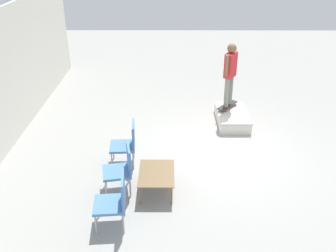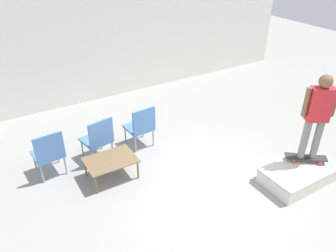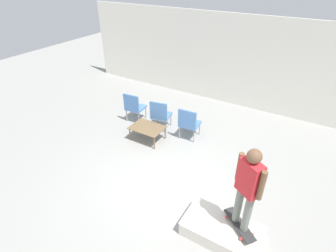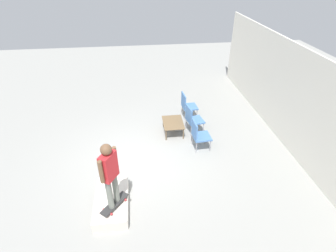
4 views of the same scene
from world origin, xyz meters
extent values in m
plane|color=gray|center=(0.00, 0.00, 0.00)|extent=(24.00, 24.00, 0.00)
cube|color=white|center=(0.00, 4.71, 1.50)|extent=(12.00, 0.06, 3.00)
cube|color=silver|center=(1.58, -0.58, 0.14)|extent=(1.40, 0.77, 0.28)
cylinder|color=#B7B7BC|center=(0.88, -0.58, 0.28)|extent=(0.05, 0.77, 0.05)
cube|color=#2D2D2D|center=(1.83, -0.47, 0.37)|extent=(0.71, 0.63, 0.02)
cylinder|color=red|center=(2.08, -0.53, 0.33)|extent=(0.06, 0.06, 0.05)
cylinder|color=red|center=(1.94, -0.71, 0.33)|extent=(0.06, 0.06, 0.05)
cylinder|color=red|center=(1.72, -0.23, 0.33)|extent=(0.06, 0.06, 0.05)
cylinder|color=red|center=(1.57, -0.41, 0.33)|extent=(0.06, 0.06, 0.05)
cylinder|color=gray|center=(1.73, -0.41, 0.77)|extent=(0.13, 0.13, 0.78)
cylinder|color=gray|center=(1.92, -0.53, 0.77)|extent=(0.13, 0.13, 0.78)
cube|color=red|center=(1.83, -0.47, 1.47)|extent=(0.43, 0.37, 0.62)
cylinder|color=brown|center=(1.62, -0.35, 1.52)|extent=(0.09, 0.09, 0.53)
cylinder|color=brown|center=(2.03, -0.60, 1.52)|extent=(0.09, 0.09, 0.53)
sphere|color=brown|center=(1.83, -0.47, 1.90)|extent=(0.23, 0.23, 0.23)
cube|color=brown|center=(-1.36, 1.30, 0.40)|extent=(0.91, 0.67, 0.02)
cylinder|color=brown|center=(-1.77, 1.01, 0.19)|extent=(0.04, 0.04, 0.39)
cylinder|color=brown|center=(-0.95, 1.01, 0.19)|extent=(0.04, 0.04, 0.39)
cylinder|color=brown|center=(-1.77, 1.58, 0.19)|extent=(0.04, 0.04, 0.39)
cylinder|color=brown|center=(-0.95, 1.58, 0.19)|extent=(0.04, 0.04, 0.39)
cylinder|color=#99999E|center=(-2.11, 2.28, 0.20)|extent=(0.03, 0.03, 0.40)
cylinder|color=#99999E|center=(-2.54, 2.24, 0.20)|extent=(0.03, 0.03, 0.40)
cylinder|color=#99999E|center=(-2.07, 1.84, 0.20)|extent=(0.03, 0.03, 0.40)
cylinder|color=#99999E|center=(-2.51, 1.80, 0.20)|extent=(0.03, 0.03, 0.40)
cube|color=#4C7AB7|center=(-2.31, 2.04, 0.42)|extent=(0.56, 0.56, 0.05)
cube|color=#4C7AB7|center=(-2.29, 1.80, 0.70)|extent=(0.52, 0.08, 0.51)
cylinder|color=#99999E|center=(-1.18, 2.30, 0.20)|extent=(0.03, 0.03, 0.40)
cylinder|color=#99999E|center=(-1.62, 2.22, 0.20)|extent=(0.03, 0.03, 0.40)
cylinder|color=#99999E|center=(-1.10, 1.87, 0.20)|extent=(0.03, 0.03, 0.40)
cylinder|color=#99999E|center=(-1.53, 1.78, 0.20)|extent=(0.03, 0.03, 0.40)
cube|color=#4C7AB7|center=(-1.36, 2.04, 0.42)|extent=(0.61, 0.61, 0.05)
cube|color=#4C7AB7|center=(-1.31, 1.81, 0.70)|extent=(0.52, 0.14, 0.51)
cylinder|color=#99999E|center=(-0.21, 2.28, 0.20)|extent=(0.03, 0.03, 0.40)
cylinder|color=#99999E|center=(-0.64, 2.25, 0.20)|extent=(0.03, 0.03, 0.40)
cylinder|color=#99999E|center=(-0.18, 1.84, 0.20)|extent=(0.03, 0.03, 0.40)
cylinder|color=#99999E|center=(-0.61, 1.81, 0.20)|extent=(0.03, 0.03, 0.40)
cube|color=#4C7AB7|center=(-0.41, 2.04, 0.42)|extent=(0.55, 0.55, 0.05)
cube|color=#4C7AB7|center=(-0.39, 1.80, 0.70)|extent=(0.52, 0.08, 0.51)
camera|label=1|loc=(-7.18, 1.05, 4.40)|focal=40.00mm
camera|label=2|loc=(-2.96, -3.42, 3.97)|focal=35.00mm
camera|label=3|loc=(2.28, -3.68, 4.28)|focal=28.00mm
camera|label=4|loc=(5.93, 0.23, 5.00)|focal=28.00mm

